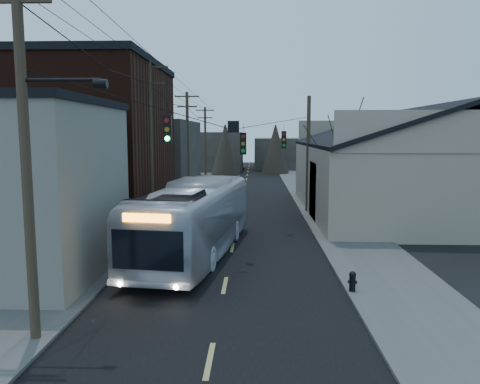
# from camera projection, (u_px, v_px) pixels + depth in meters

# --- Properties ---
(road_surface) EXTENTS (9.00, 110.00, 0.02)m
(road_surface) POSITION_uv_depth(u_px,v_px,m) (242.00, 202.00, 39.77)
(road_surface) COLOR black
(road_surface) RESTS_ON ground
(sidewalk_left) EXTENTS (4.00, 110.00, 0.12)m
(sidewalk_left) POSITION_uv_depth(u_px,v_px,m) (166.00, 201.00, 39.98)
(sidewalk_left) COLOR #474744
(sidewalk_left) RESTS_ON ground
(sidewalk_right) EXTENTS (4.00, 110.00, 0.12)m
(sidewalk_right) POSITION_uv_depth(u_px,v_px,m) (318.00, 202.00, 39.55)
(sidewalk_right) COLOR #474744
(sidewalk_right) RESTS_ON ground
(building_clapboard) EXTENTS (8.00, 8.00, 7.00)m
(building_clapboard) POSITION_uv_depth(u_px,v_px,m) (3.00, 191.00, 18.81)
(building_clapboard) COLOR gray
(building_clapboard) RESTS_ON ground
(building_brick) EXTENTS (10.00, 12.00, 10.00)m
(building_brick) POSITION_uv_depth(u_px,v_px,m) (79.00, 146.00, 29.56)
(building_brick) COLOR black
(building_brick) RESTS_ON ground
(building_left_far) EXTENTS (9.00, 14.00, 7.00)m
(building_left_far) POSITION_uv_depth(u_px,v_px,m) (146.00, 157.00, 45.60)
(building_left_far) COLOR #302C26
(building_left_far) RESTS_ON ground
(warehouse) EXTENTS (16.16, 20.60, 7.73)m
(warehouse) POSITION_uv_depth(u_px,v_px,m) (418.00, 176.00, 34.05)
(warehouse) COLOR gray
(warehouse) RESTS_ON ground
(building_far_left) EXTENTS (10.00, 12.00, 6.00)m
(building_far_left) POSITION_uv_depth(u_px,v_px,m) (211.00, 151.00, 74.30)
(building_far_left) COLOR #302C26
(building_far_left) RESTS_ON ground
(building_far_right) EXTENTS (12.00, 14.00, 5.00)m
(building_far_right) POSITION_uv_depth(u_px,v_px,m) (290.00, 153.00, 78.89)
(building_far_right) COLOR #302C26
(building_far_right) RESTS_ON ground
(bare_tree) EXTENTS (0.40, 0.40, 7.20)m
(bare_tree) POSITION_uv_depth(u_px,v_px,m) (341.00, 169.00, 29.19)
(bare_tree) COLOR black
(bare_tree) RESTS_ON ground
(utility_lines) EXTENTS (11.24, 45.28, 10.50)m
(utility_lines) POSITION_uv_depth(u_px,v_px,m) (196.00, 145.00, 33.45)
(utility_lines) COLOR #382B1E
(utility_lines) RESTS_ON ground
(bus) EXTENTS (4.66, 12.98, 3.54)m
(bus) POSITION_uv_depth(u_px,v_px,m) (195.00, 219.00, 22.19)
(bus) COLOR silver
(bus) RESTS_ON ground
(parked_car) EXTENTS (1.96, 4.44, 1.42)m
(parked_car) POSITION_uv_depth(u_px,v_px,m) (205.00, 184.00, 47.62)
(parked_car) COLOR #B8BAC0
(parked_car) RESTS_ON ground
(fire_hydrant) EXTENTS (0.36, 0.25, 0.73)m
(fire_hydrant) POSITION_uv_depth(u_px,v_px,m) (352.00, 280.00, 16.95)
(fire_hydrant) COLOR black
(fire_hydrant) RESTS_ON sidewalk_right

